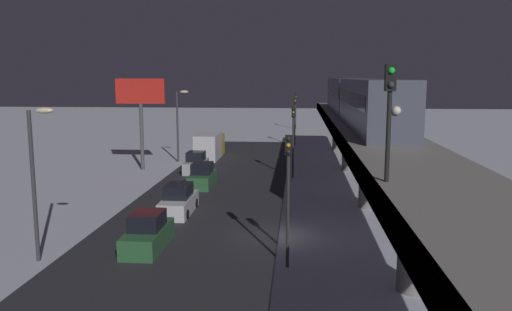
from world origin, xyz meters
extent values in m
plane|color=silver|center=(0.00, 0.00, 0.00)|extent=(240.00, 240.00, 0.00)
cube|color=#28282D|center=(4.94, 0.00, 0.00)|extent=(11.00, 85.32, 0.01)
cube|color=gray|center=(-6.59, 0.00, 5.11)|extent=(5.00, 85.32, 0.80)
cube|color=#38383D|center=(-4.21, 0.00, 5.11)|extent=(0.24, 83.61, 0.80)
cylinder|color=gray|center=(-6.59, -35.55, 2.36)|extent=(1.40, 1.40, 4.71)
cylinder|color=gray|center=(-6.59, -21.33, 2.36)|extent=(1.40, 1.40, 4.71)
cylinder|color=gray|center=(-6.59, -7.11, 2.36)|extent=(1.40, 1.40, 4.71)
cylinder|color=gray|center=(-6.59, 7.11, 2.36)|extent=(1.40, 1.40, 4.71)
cube|color=#4C5160|center=(-6.59, -7.19, 7.21)|extent=(2.90, 18.00, 3.40)
cube|color=black|center=(-6.59, -7.19, 7.62)|extent=(2.94, 16.20, 0.90)
cube|color=#4C5160|center=(-6.59, -25.79, 7.21)|extent=(2.90, 18.00, 3.40)
cube|color=black|center=(-6.59, -25.79, 7.62)|extent=(2.94, 16.20, 0.90)
sphere|color=white|center=(-6.59, 1.86, 7.38)|extent=(0.44, 0.44, 0.44)
cylinder|color=black|center=(-4.65, 10.85, 7.11)|extent=(0.16, 0.16, 3.20)
cube|color=black|center=(-4.65, 10.85, 9.06)|extent=(0.36, 0.28, 0.90)
sphere|color=#19F23F|center=(-4.65, 11.01, 9.29)|extent=(0.22, 0.22, 0.22)
sphere|color=#333333|center=(-4.65, 11.01, 8.83)|extent=(0.22, 0.22, 0.22)
cube|color=silver|center=(6.34, -4.46, 0.55)|extent=(1.80, 4.76, 1.10)
cube|color=black|center=(6.34, -4.46, 1.54)|extent=(1.58, 2.28, 0.87)
cylinder|color=black|center=(5.49, -2.99, 0.32)|extent=(0.20, 0.64, 0.64)
cylinder|color=black|center=(7.20, -2.99, 0.32)|extent=(0.20, 0.64, 0.64)
cylinder|color=black|center=(5.49, -5.94, 0.32)|extent=(0.20, 0.64, 0.64)
cylinder|color=black|center=(7.20, -5.94, 0.32)|extent=(0.20, 0.64, 0.64)
cube|color=#2D6038|center=(6.34, 2.70, 0.55)|extent=(1.80, 4.47, 1.10)
cube|color=black|center=(6.34, 2.70, 1.54)|extent=(1.58, 2.15, 0.87)
cube|color=#2D6038|center=(6.34, -12.99, 0.55)|extent=(1.80, 4.47, 1.10)
cube|color=black|center=(6.34, -12.99, 1.54)|extent=(1.58, 2.15, 0.87)
cube|color=#B2B2B7|center=(8.14, -19.26, 0.55)|extent=(1.80, 4.23, 1.10)
cube|color=black|center=(8.14, -19.26, 1.54)|extent=(1.58, 2.03, 0.87)
cube|color=gold|center=(8.34, -30.91, 1.20)|extent=(2.30, 2.20, 2.40)
cube|color=silver|center=(8.34, -27.11, 1.40)|extent=(2.40, 5.00, 2.80)
cylinder|color=#2D2D2D|center=(-1.16, 4.81, 2.75)|extent=(0.16, 0.16, 5.50)
cube|color=black|center=(-1.16, 4.81, 5.95)|extent=(0.32, 0.32, 0.90)
sphere|color=black|center=(-1.16, 4.99, 6.25)|extent=(0.20, 0.20, 0.20)
sphere|color=yellow|center=(-1.16, 4.99, 5.95)|extent=(0.20, 0.20, 0.20)
sphere|color=black|center=(-1.16, 4.99, 5.65)|extent=(0.20, 0.20, 0.20)
cylinder|color=#2D2D2D|center=(-1.16, -17.11, 2.75)|extent=(0.16, 0.16, 5.50)
cube|color=black|center=(-1.16, -17.11, 5.95)|extent=(0.32, 0.32, 0.90)
sphere|color=black|center=(-1.16, -16.93, 6.25)|extent=(0.20, 0.20, 0.20)
sphere|color=yellow|center=(-1.16, -16.93, 5.95)|extent=(0.20, 0.20, 0.20)
sphere|color=black|center=(-1.16, -16.93, 5.65)|extent=(0.20, 0.20, 0.20)
cylinder|color=#2D2D2D|center=(-1.16, -39.04, 2.75)|extent=(0.16, 0.16, 5.50)
cube|color=black|center=(-1.16, -39.04, 5.95)|extent=(0.32, 0.32, 0.90)
sphere|color=black|center=(-1.16, -38.86, 6.25)|extent=(0.20, 0.20, 0.20)
sphere|color=yellow|center=(-1.16, -38.86, 5.95)|extent=(0.20, 0.20, 0.20)
sphere|color=black|center=(-1.16, -38.86, 5.65)|extent=(0.20, 0.20, 0.20)
cylinder|color=#2D2D2D|center=(-1.16, -60.97, 2.75)|extent=(0.16, 0.16, 5.50)
cube|color=black|center=(-1.16, -60.97, 5.95)|extent=(0.32, 0.32, 0.90)
sphere|color=black|center=(-1.16, -60.79, 6.25)|extent=(0.20, 0.20, 0.20)
sphere|color=black|center=(-1.16, -60.79, 5.95)|extent=(0.20, 0.20, 0.20)
sphere|color=#19E53F|center=(-1.16, -60.79, 5.65)|extent=(0.20, 0.20, 0.20)
cylinder|color=#4C4C51|center=(13.62, -20.04, 3.25)|extent=(0.36, 0.36, 6.50)
cube|color=red|center=(13.62, -20.04, 7.70)|extent=(4.80, 0.30, 2.40)
cylinder|color=#38383D|center=(11.24, 5.00, 3.75)|extent=(0.20, 0.20, 7.50)
ellipsoid|color=#F4E5B2|center=(10.44, 5.00, 7.50)|extent=(0.90, 0.44, 0.30)
cylinder|color=#38383D|center=(11.24, -25.00, 3.75)|extent=(0.20, 0.20, 7.50)
ellipsoid|color=#F4E5B2|center=(10.44, -25.00, 7.50)|extent=(0.90, 0.44, 0.30)
camera|label=1|loc=(-1.60, 28.39, 9.10)|focal=35.85mm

